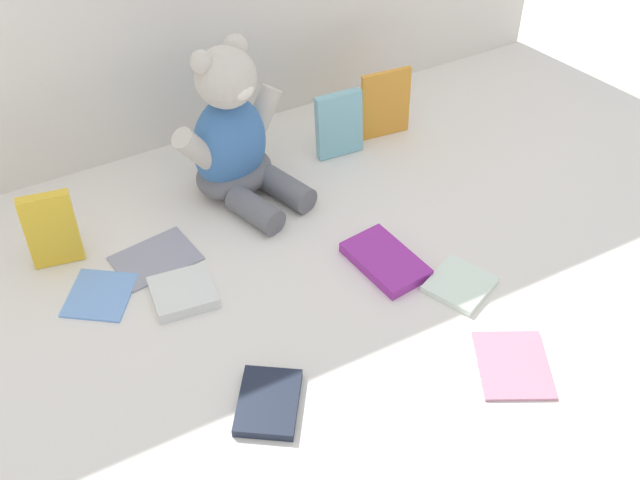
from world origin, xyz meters
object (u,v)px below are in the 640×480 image
at_px(book_case_3, 513,364).
at_px(book_case_7, 156,258).
at_px(book_case_8, 385,261).
at_px(book_case_9, 100,294).
at_px(book_case_6, 385,104).
at_px(book_case_2, 183,293).
at_px(book_case_4, 339,124).
at_px(teddy_bear, 233,140).
at_px(book_case_1, 460,284).
at_px(book_case_0, 51,230).
at_px(book_case_5, 268,402).

xyz_separation_m(book_case_3, book_case_7, (-0.37, 0.45, -0.00)).
bearing_deg(book_case_8, book_case_7, 142.46).
distance_m(book_case_3, book_case_7, 0.58).
xyz_separation_m(book_case_8, book_case_9, (-0.42, 0.15, -0.01)).
xyz_separation_m(book_case_6, book_case_7, (-0.51, -0.13, -0.06)).
height_order(book_case_2, book_case_7, book_case_2).
xyz_separation_m(book_case_4, book_case_6, (0.11, 0.01, 0.01)).
distance_m(teddy_bear, book_case_2, 0.29).
height_order(book_case_4, book_case_6, book_case_6).
relative_size(book_case_1, book_case_7, 0.72).
distance_m(teddy_bear, book_case_1, 0.45).
xyz_separation_m(book_case_2, book_case_8, (0.31, -0.09, -0.00)).
distance_m(book_case_0, book_case_4, 0.54).
xyz_separation_m(book_case_1, book_case_5, (-0.36, -0.06, 0.00)).
distance_m(book_case_3, book_case_9, 0.63).
xyz_separation_m(teddy_bear, book_case_7, (-0.19, -0.11, -0.10)).
distance_m(book_case_0, book_case_3, 0.73).
height_order(book_case_6, book_case_9, book_case_6).
xyz_separation_m(book_case_1, book_case_2, (-0.39, 0.18, 0.00)).
relative_size(book_case_5, book_case_6, 0.80).
height_order(teddy_bear, book_case_7, teddy_bear).
bearing_deg(book_case_7, teddy_bear, -69.03).
bearing_deg(book_case_4, teddy_bear, -173.63).
relative_size(teddy_bear, book_case_6, 2.08).
relative_size(teddy_bear, book_case_9, 2.77).
bearing_deg(book_case_1, teddy_bear, -176.68).
relative_size(book_case_7, book_case_9, 1.26).
relative_size(book_case_3, book_case_7, 0.94).
distance_m(book_case_4, book_case_5, 0.59).
bearing_deg(teddy_bear, book_case_9, -172.63).
xyz_separation_m(book_case_3, book_case_9, (-0.48, 0.41, -0.00)).
relative_size(book_case_3, book_case_9, 1.19).
bearing_deg(book_case_6, book_case_2, -149.40).
bearing_deg(book_case_6, book_case_9, -158.84).
relative_size(book_case_0, book_case_3, 1.07).
height_order(book_case_0, book_case_7, book_case_0).
xyz_separation_m(book_case_1, book_case_9, (-0.50, 0.25, -0.00)).
bearing_deg(book_case_3, book_case_1, 108.78).
relative_size(book_case_4, book_case_5, 1.14).
bearing_deg(book_case_0, book_case_4, 14.86).
bearing_deg(book_case_4, book_case_2, -147.37).
bearing_deg(book_case_3, book_case_5, -169.75).
relative_size(book_case_0, book_case_5, 1.19).
distance_m(book_case_1, book_case_9, 0.56).
height_order(book_case_4, book_case_5, book_case_4).
xyz_separation_m(book_case_2, book_case_9, (-0.11, 0.06, -0.01)).
xyz_separation_m(teddy_bear, book_case_1, (0.21, -0.39, -0.10)).
relative_size(book_case_3, book_case_8, 0.88).
xyz_separation_m(book_case_2, book_case_4, (0.39, 0.21, 0.05)).
bearing_deg(book_case_7, book_case_0, 53.69).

